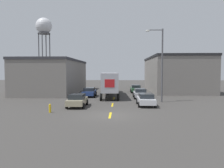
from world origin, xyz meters
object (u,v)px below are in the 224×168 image
street_lamp (160,61)px  fire_hydrant (50,108)px  parked_car_right_mid (140,93)px  water_tower (44,28)px  semi_truck (109,82)px  parked_car_right_far (136,89)px  parked_car_right_near (146,99)px  parked_car_left_near (77,100)px  parked_car_left_far (89,92)px

street_lamp → fire_hydrant: size_ratio=11.08×
parked_car_right_mid → water_tower: water_tower is taller
parked_car_right_mid → street_lamp: 6.45m
semi_truck → parked_car_right_far: (4.73, 5.37, -1.49)m
parked_car_right_far → fire_hydrant: parked_car_right_far is taller
fire_hydrant → parked_car_right_near: bearing=25.2°
parked_car_right_far → parked_car_left_near: same height
parked_car_right_near → semi_truck: bearing=114.3°
parked_car_left_far → water_tower: bearing=120.5°
semi_truck → parked_car_right_far: 7.31m
parked_car_right_mid → fire_hydrant: parked_car_right_mid is taller
semi_truck → parked_car_right_mid: 6.01m
parked_car_left_near → street_lamp: (10.00, 4.12, 4.59)m
parked_car_right_near → street_lamp: bearing=54.8°
water_tower → fire_hydrant: 48.22m
parked_car_left_far → parked_car_left_near: bearing=-90.0°
parked_car_left_near → fire_hydrant: bearing=-118.5°
parked_car_left_near → fire_hydrant: parked_car_left_near is taller
water_tower → parked_car_right_far: bearing=-41.7°
parked_car_left_far → parked_car_right_far: bearing=41.9°
parked_car_left_far → parked_car_right_mid: (7.80, -1.76, 0.00)m
parked_car_right_far → parked_car_right_mid: 8.75m
parked_car_right_mid → parked_car_left_near: bearing=-134.0°
parked_car_left_near → parked_car_right_far: bearing=65.1°
parked_car_right_mid → parked_car_right_near: bearing=-90.0°
parked_car_left_far → parked_car_left_near: (0.00, -9.85, 0.00)m
parked_car_left_near → water_tower: water_tower is taller
parked_car_left_far → street_lamp: bearing=-29.8°
parked_car_right_far → parked_car_right_near: same height
parked_car_right_mid → parked_car_right_near: same height
semi_truck → parked_car_right_far: size_ratio=3.51×
parked_car_left_far → water_tower: water_tower is taller
parked_car_right_near → fire_hydrant: size_ratio=5.01×
street_lamp → parked_car_left_far: bearing=150.2°
street_lamp → fire_hydrant: 15.06m
parked_car_left_near → street_lamp: street_lamp is taller
parked_car_left_far → street_lamp: size_ratio=0.45×
parked_car_right_near → street_lamp: size_ratio=0.45×
semi_truck → water_tower: bearing=123.3°
parked_car_left_far → street_lamp: street_lamp is taller
parked_car_right_near → street_lamp: 5.97m
parked_car_right_far → water_tower: bearing=138.3°
parked_car_left_far → parked_car_right_mid: 8.00m
parked_car_right_mid → street_lamp: bearing=-61.0°
parked_car_right_near → fire_hydrant: 10.79m
parked_car_left_far → fire_hydrant: (-1.96, -13.44, -0.33)m
parked_car_left_far → street_lamp: (10.00, -5.72, 4.59)m
street_lamp → semi_truck: bearing=133.3°
semi_truck → parked_car_right_near: 11.58m
street_lamp → fire_hydrant: street_lamp is taller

